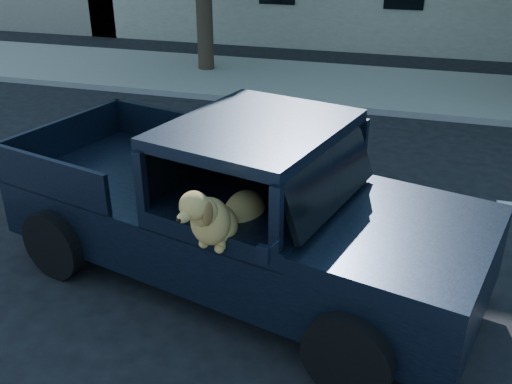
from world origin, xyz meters
TOP-DOWN VIEW (x-y plane):
  - ground at (0.00, 0.00)m, footprint 120.00×120.00m
  - far_sidewalk at (0.00, 9.20)m, footprint 60.00×4.00m
  - lane_stripes at (2.00, 3.40)m, footprint 21.60×0.14m
  - pickup_truck at (-0.13, 0.40)m, footprint 6.01×3.56m

SIDE VIEW (x-z plane):
  - ground at x=0.00m, z-range 0.00..0.00m
  - lane_stripes at x=2.00m, z-range 0.00..0.01m
  - far_sidewalk at x=0.00m, z-range 0.00..0.15m
  - pickup_truck at x=-0.13m, z-range -0.33..1.69m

